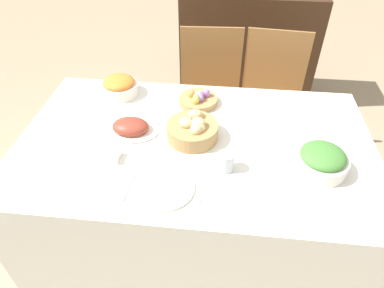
% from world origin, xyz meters
% --- Properties ---
extents(ground_plane, '(12.00, 12.00, 0.00)m').
position_xyz_m(ground_plane, '(0.00, 0.00, 0.00)').
color(ground_plane, tan).
extents(dining_table, '(1.66, 1.00, 0.77)m').
position_xyz_m(dining_table, '(0.00, 0.00, 0.39)').
color(dining_table, silver).
rests_on(dining_table, ground).
extents(chair_far_center, '(0.44, 0.44, 0.94)m').
position_xyz_m(chair_far_center, '(0.02, 0.83, 0.51)').
color(chair_far_center, olive).
rests_on(chair_far_center, ground).
extents(chair_far_right, '(0.46, 0.46, 0.94)m').
position_xyz_m(chair_far_right, '(0.44, 0.83, 0.51)').
color(chair_far_right, olive).
rests_on(chair_far_right, ground).
extents(sideboard, '(1.17, 0.44, 0.96)m').
position_xyz_m(sideboard, '(0.30, 1.70, 0.48)').
color(sideboard, '#3D2616').
rests_on(sideboard, ground).
extents(bread_basket, '(0.24, 0.24, 0.12)m').
position_xyz_m(bread_basket, '(-0.01, 0.02, 0.82)').
color(bread_basket, '#AD8451').
rests_on(bread_basket, dining_table).
extents(egg_basket, '(0.21, 0.21, 0.08)m').
position_xyz_m(egg_basket, '(-0.01, 0.31, 0.80)').
color(egg_basket, '#AD8451').
rests_on(egg_basket, dining_table).
extents(ham_platter, '(0.27, 0.19, 0.07)m').
position_xyz_m(ham_platter, '(-0.31, 0.03, 0.80)').
color(ham_platter, silver).
rests_on(ham_platter, dining_table).
extents(carrot_bowl, '(0.20, 0.20, 0.11)m').
position_xyz_m(carrot_bowl, '(-0.45, 0.36, 0.82)').
color(carrot_bowl, silver).
rests_on(carrot_bowl, dining_table).
extents(green_salad_bowl, '(0.22, 0.22, 0.11)m').
position_xyz_m(green_salad_bowl, '(0.54, -0.13, 0.83)').
color(green_salad_bowl, silver).
rests_on(green_salad_bowl, dining_table).
extents(dinner_plate, '(0.24, 0.24, 0.01)m').
position_xyz_m(dinner_plate, '(-0.09, -0.31, 0.78)').
color(dinner_plate, silver).
rests_on(dinner_plate, dining_table).
extents(fork, '(0.02, 0.17, 0.00)m').
position_xyz_m(fork, '(-0.23, -0.31, 0.78)').
color(fork, silver).
rests_on(fork, dining_table).
extents(knife, '(0.02, 0.17, 0.00)m').
position_xyz_m(knife, '(0.06, -0.31, 0.78)').
color(knife, silver).
rests_on(knife, dining_table).
extents(spoon, '(0.02, 0.17, 0.00)m').
position_xyz_m(spoon, '(0.09, -0.31, 0.78)').
color(spoon, silver).
rests_on(spoon, dining_table).
extents(drinking_cup, '(0.07, 0.07, 0.09)m').
position_xyz_m(drinking_cup, '(0.15, -0.17, 0.82)').
color(drinking_cup, silver).
rests_on(drinking_cup, dining_table).
extents(butter_dish, '(0.12, 0.08, 0.03)m').
position_xyz_m(butter_dish, '(-0.37, -0.17, 0.79)').
color(butter_dish, silver).
rests_on(butter_dish, dining_table).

